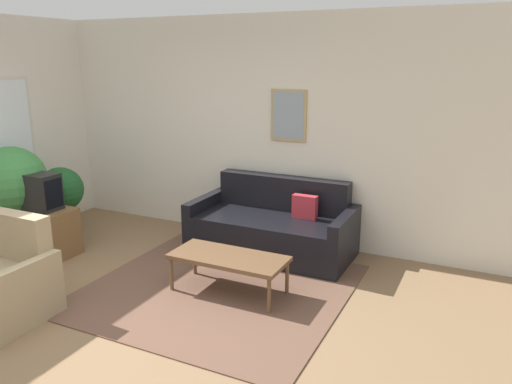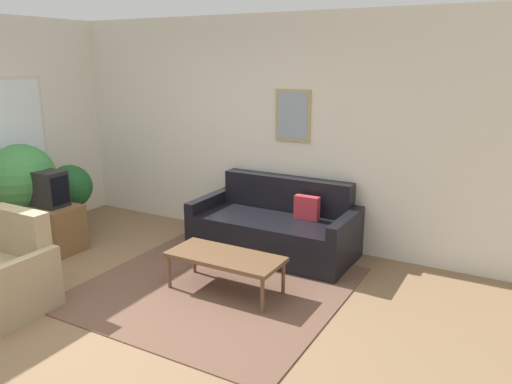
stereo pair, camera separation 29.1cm
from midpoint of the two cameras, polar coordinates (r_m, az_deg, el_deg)
name	(u,v)px [view 1 (the left image)]	position (r m, az deg, el deg)	size (l,w,h in m)	color
ground_plane	(96,332)	(4.54, -19.64, -14.85)	(16.00, 16.00, 0.00)	#846647
area_rug	(218,289)	(5.02, -6.05, -10.93)	(2.43, 2.36, 0.01)	brown
wall_back	(245,129)	(6.21, -2.66, 7.22)	(8.00, 0.09, 2.70)	silver
couch	(273,228)	(5.78, 0.53, -4.14)	(1.85, 0.90, 0.85)	black
coffee_table	(229,259)	(4.80, -4.91, -7.66)	(1.12, 0.50, 0.38)	brown
tv_stand	(40,231)	(6.33, -24.64, -4.08)	(0.83, 0.46, 0.54)	brown
tv	(36,191)	(6.19, -25.11, 0.11)	(0.57, 0.28, 0.41)	black
potted_plant_tall	(12,183)	(6.47, -27.29, 0.96)	(0.80, 0.80, 1.23)	beige
potted_plant_by_window	(61,193)	(6.79, -22.54, -0.07)	(0.56, 0.56, 0.88)	slate
potted_plant_small	(17,209)	(6.60, -26.79, -1.80)	(0.44, 0.44, 0.74)	#935638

